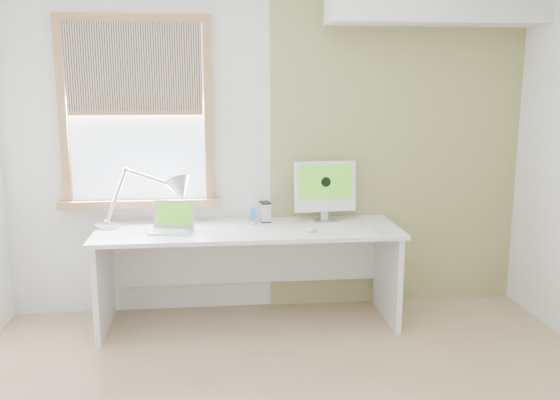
{
  "coord_description": "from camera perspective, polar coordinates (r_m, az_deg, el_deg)",
  "views": [
    {
      "loc": [
        -0.42,
        -2.83,
        1.76
      ],
      "look_at": [
        0.0,
        1.05,
        1.0
      ],
      "focal_mm": 38.22,
      "sensor_mm": 36.0,
      "label": 1
    }
  ],
  "objects": [
    {
      "name": "room",
      "position": [
        2.89,
        2.23,
        1.88
      ],
      "size": [
        4.04,
        3.54,
        2.64
      ],
      "color": "tan",
      "rests_on": "ground"
    },
    {
      "name": "accent_wall",
      "position": [
        4.8,
        11.09,
        5.33
      ],
      "size": [
        2.0,
        0.02,
        2.6
      ],
      "primitive_type": "cube",
      "color": "#8E975A",
      "rests_on": "room"
    },
    {
      "name": "window",
      "position": [
        4.58,
        -13.58,
        8.03
      ],
      "size": [
        1.2,
        0.14,
        1.42
      ],
      "color": "#A37041",
      "rests_on": "room"
    },
    {
      "name": "desk",
      "position": [
        4.45,
        -3.04,
        -4.98
      ],
      "size": [
        2.2,
        0.7,
        0.73
      ],
      "color": "white",
      "rests_on": "room"
    },
    {
      "name": "desk_lamp",
      "position": [
        4.49,
        -10.85,
        0.58
      ],
      "size": [
        0.8,
        0.34,
        0.44
      ],
      "color": "#B7B9BC",
      "rests_on": "desk"
    },
    {
      "name": "laptop",
      "position": [
        4.32,
        -10.25,
        -2.26
      ],
      "size": [
        0.33,
        0.29,
        0.21
      ],
      "color": "#B7B9BC",
      "rests_on": "desk"
    },
    {
      "name": "phone_dock",
      "position": [
        4.47,
        -2.57,
        -1.82
      ],
      "size": [
        0.08,
        0.08,
        0.13
      ],
      "color": "#B7B9BC",
      "rests_on": "desk"
    },
    {
      "name": "external_drive",
      "position": [
        4.53,
        -1.45,
        -1.13
      ],
      "size": [
        0.09,
        0.13,
        0.15
      ],
      "color": "#B7B9BC",
      "rests_on": "desk"
    },
    {
      "name": "imac",
      "position": [
        4.53,
        4.33,
        1.19
      ],
      "size": [
        0.47,
        0.16,
        0.46
      ],
      "color": "#B7B9BC",
      "rests_on": "desk"
    },
    {
      "name": "keyboard",
      "position": [
        4.24,
        6.53,
        -2.99
      ],
      "size": [
        0.42,
        0.16,
        0.02
      ],
      "color": "white",
      "rests_on": "desk"
    },
    {
      "name": "mouse",
      "position": [
        4.24,
        3.01,
        -2.81
      ],
      "size": [
        0.08,
        0.12,
        0.03
      ],
      "primitive_type": "ellipsoid",
      "rotation": [
        0.0,
        0.0,
        -0.18
      ],
      "color": "white",
      "rests_on": "desk"
    }
  ]
}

